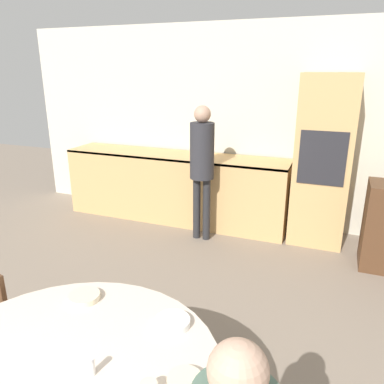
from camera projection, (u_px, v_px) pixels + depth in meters
The scene contains 8 objects.
wall_back at pixel (255, 127), 4.89m from camera, with size 6.78×0.05×2.60m.
kitchen_counter at pixel (175, 186), 5.19m from camera, with size 3.08×0.60×0.93m.
oven_unit at pixel (323, 161), 4.38m from camera, with size 0.62×0.59×1.99m.
person_standing at pixel (202, 158), 4.40m from camera, with size 0.29×0.29×1.64m.
bowl_near at pixel (173, 322), 1.96m from camera, with size 0.19×0.19×0.04m.
bowl_centre at pixel (185, 382), 1.58m from camera, with size 0.16×0.16×0.04m.
bowl_far at pixel (84, 297), 2.18m from camera, with size 0.18×0.18×0.04m.
salt_shaker at pixel (91, 366), 1.64m from camera, with size 0.03×0.03×0.09m.
Camera 1 is at (1.03, 0.18, 2.03)m, focal length 35.00 mm.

